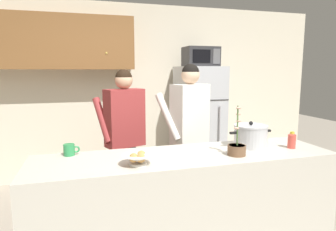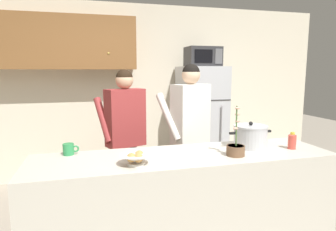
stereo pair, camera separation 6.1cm
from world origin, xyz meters
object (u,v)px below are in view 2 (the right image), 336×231
microwave (203,57)px  person_by_sink (190,122)px  coffee_mug (69,149)px  bread_bowl (136,158)px  bottle_near_edge (292,141)px  cooking_pot (250,136)px  person_near_pot (125,126)px  potted_orchid (236,148)px  refrigerator (201,123)px

microwave → person_by_sink: (-0.57, -1.08, -0.76)m
coffee_mug → bread_bowl: (0.50, -0.41, 0.00)m
bottle_near_edge → coffee_mug: bearing=170.7°
cooking_pot → coffee_mug: size_ratio=3.18×
person_near_pot → cooking_pot: 1.35m
cooking_pot → potted_orchid: (-0.26, -0.22, -0.04)m
microwave → bottle_near_edge: 2.07m
microwave → cooking_pot: microwave is taller
coffee_mug → potted_orchid: potted_orchid is taller
refrigerator → bread_bowl: bearing=-122.9°
person_by_sink → cooking_pot: (0.35, -0.66, -0.04)m
refrigerator → potted_orchid: size_ratio=4.06×
coffee_mug → bread_bowl: size_ratio=0.54×
person_near_pot → cooking_pot: person_near_pot is taller
person_near_pot → coffee_mug: 0.88m
coffee_mug → potted_orchid: (1.33, -0.38, 0.01)m
person_near_pot → coffee_mug: bearing=-128.4°
refrigerator → person_by_sink: bearing=-117.1°
person_near_pot → microwave: bearing=35.4°
person_by_sink → cooking_pot: 0.75m
refrigerator → cooking_pot: 1.79m
microwave → coffee_mug: size_ratio=3.66×
microwave → person_by_sink: bearing=-117.6°
microwave → cooking_pot: size_ratio=1.15×
person_near_pot → bottle_near_edge: size_ratio=10.77×
cooking_pot → person_by_sink: bearing=118.1°
bread_bowl → refrigerator: bearing=57.1°
cooking_pot → bottle_near_edge: 0.36m
person_near_pot → refrigerator: bearing=36.1°
cooking_pot → potted_orchid: size_ratio=1.01×
bread_bowl → potted_orchid: bearing=2.2°
coffee_mug → bottle_near_edge: size_ratio=0.87×
cooking_pot → bread_bowl: cooking_pot is taller
bread_bowl → bottle_near_edge: bearing=3.9°
bottle_near_edge → person_near_pot: bearing=143.7°
coffee_mug → potted_orchid: size_ratio=0.32×
cooking_pot → coffee_mug: 1.60m
person_by_sink → potted_orchid: person_by_sink is taller
refrigerator → person_by_sink: (-0.57, -1.10, 0.22)m
person_near_pot → bread_bowl: size_ratio=6.71×
microwave → bottle_near_edge: size_ratio=3.18×
person_by_sink → cooking_pot: person_by_sink is taller
microwave → person_near_pot: (-1.25, -0.89, -0.80)m
microwave → bread_bowl: microwave is taller
coffee_mug → potted_orchid: 1.38m
person_by_sink → bread_bowl: person_by_sink is taller
refrigerator → person_by_sink: person_by_sink is taller
person_by_sink → coffee_mug: (-1.23, -0.50, -0.09)m
bread_bowl → bottle_near_edge: (1.42, 0.10, 0.02)m
cooking_pot → bread_bowl: 1.12m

